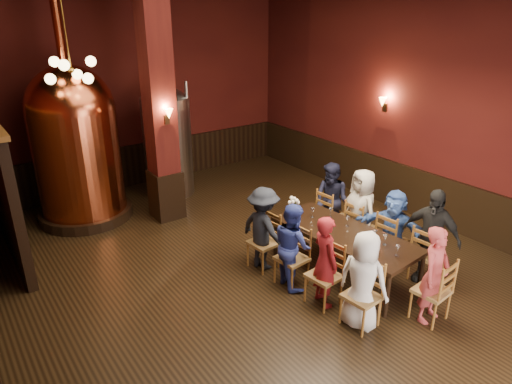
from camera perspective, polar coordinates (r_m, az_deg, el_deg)
room at (r=6.87m, az=0.26°, el=6.59°), size 10.00×10.02×4.50m
wainscot_right at (r=10.17m, az=18.55°, el=0.28°), size 0.08×9.90×1.00m
wainscot_back at (r=11.59m, az=-14.43°, el=3.40°), size 7.90×0.08×1.00m
column at (r=9.09m, az=-11.97°, el=10.00°), size 0.58×0.58×4.50m
partition at (r=9.04m, az=-29.39°, el=0.54°), size 0.22×3.50×2.40m
pendant_cluster at (r=8.56m, az=-22.12°, el=13.95°), size 0.90×0.90×1.70m
sconce_wall at (r=10.11m, az=15.86°, el=10.56°), size 0.20×0.20×0.36m
sconce_column at (r=8.84m, az=-11.11°, el=9.39°), size 0.20×0.20×0.36m
dining_table at (r=7.47m, az=11.00°, el=-5.42°), size 1.20×2.48×0.75m
chair_0 at (r=6.49m, az=13.04°, el=-12.58°), size 0.50×0.50×0.92m
person_0 at (r=6.35m, az=13.23°, el=-10.74°), size 0.63×0.79×1.42m
chair_1 at (r=6.82m, az=8.49°, el=-10.31°), size 0.50×0.50×0.92m
person_1 at (r=6.69m, az=8.61°, el=-8.54°), size 0.44×0.58×1.41m
chair_2 at (r=7.20m, az=4.51°, el=-8.25°), size 0.50×0.50×0.92m
person_2 at (r=7.08m, az=4.56°, el=-6.65°), size 0.47×0.72×1.38m
chair_3 at (r=7.62m, az=0.92°, el=-6.33°), size 0.50×0.50×0.92m
person_3 at (r=7.50m, az=0.93°, el=-4.61°), size 0.65×0.99×1.43m
chair_4 at (r=7.76m, az=20.67°, el=-7.36°), size 0.50×0.50×0.92m
person_4 at (r=7.61m, az=21.00°, el=-5.19°), size 0.56×0.98×1.58m
chair_5 at (r=8.04m, az=16.55°, el=-5.72°), size 0.50×0.50×0.92m
person_5 at (r=7.94m, az=16.71°, el=-4.35°), size 0.71×1.31×1.35m
chair_6 at (r=8.36m, az=12.80°, el=-4.20°), size 0.50×0.50×0.92m
person_6 at (r=8.23m, az=12.98°, el=-2.30°), size 0.63×0.83×1.53m
chair_7 at (r=8.72m, az=9.31°, el=-2.76°), size 0.50×0.50×0.92m
person_7 at (r=8.61m, az=9.42°, el=-1.13°), size 0.49×0.77×1.46m
chair_8 at (r=6.89m, az=21.11°, el=-11.40°), size 0.50×0.50×0.92m
person_8 at (r=6.76m, az=21.40°, el=-9.62°), size 0.56×0.41×1.42m
copper_kettle at (r=9.69m, az=-21.58°, el=5.73°), size 2.04×2.04×4.40m
steel_vessel at (r=10.57m, az=-11.00°, el=6.49°), size 1.42×1.42×2.61m
rose_vase at (r=7.83m, az=4.81°, el=-1.39°), size 0.20×0.20×0.34m
wine_glass_0 at (r=7.62m, az=11.35°, el=-3.62°), size 0.07×0.07×0.17m
wine_glass_1 at (r=7.84m, az=7.06°, el=-2.59°), size 0.07×0.07×0.17m
wine_glass_2 at (r=7.88m, az=9.31°, el=-2.57°), size 0.07×0.07×0.17m
wine_glass_3 at (r=7.17m, az=15.82°, el=-5.79°), size 0.07×0.07×0.17m
wine_glass_4 at (r=7.26m, az=14.58°, el=-5.29°), size 0.07×0.07×0.17m
wine_glass_5 at (r=6.92m, az=17.24°, el=-7.04°), size 0.07×0.07×0.17m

